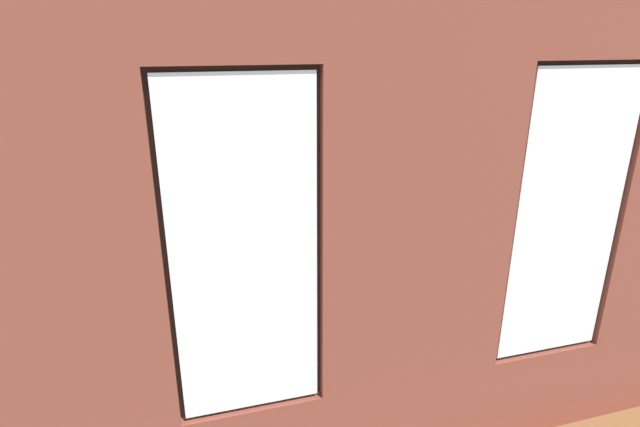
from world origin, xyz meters
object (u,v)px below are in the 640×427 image
object	(u,v)px
coffee_table	(325,265)
potted_plant_corner_near_left	(409,173)
media_console	(86,281)
couch_by_window	(286,383)
potted_plant_foreground_right	(121,194)
potted_plant_between_couches	(440,333)
table_plant_small	(348,245)
papasan_chair	(278,205)
tv_flatscreen	(77,228)
candle_jar	(310,256)
remote_silver	(335,263)
couch_left	(481,252)
potted_plant_mid_room_small	(328,233)
cup_ceramic	(325,258)

from	to	relation	value
coffee_table	potted_plant_corner_near_left	xyz separation A→B (m)	(-2.26, -2.44, 0.37)
media_console	couch_by_window	bearing A→B (deg)	126.61
potted_plant_foreground_right	media_console	bearing A→B (deg)	80.74
media_console	potted_plant_between_couches	bearing A→B (deg)	143.14
table_plant_small	papasan_chair	size ratio (longest dim) A/B	0.19
potted_plant_foreground_right	potted_plant_corner_near_left	xyz separation A→B (m)	(-4.72, -0.05, -0.03)
tv_flatscreen	candle_jar	bearing A→B (deg)	170.04
remote_silver	potted_plant_corner_near_left	bearing A→B (deg)	150.11
potted_plant_corner_near_left	remote_silver	bearing A→B (deg)	49.76
couch_left	potted_plant_mid_room_small	world-z (taller)	couch_left
cup_ceramic	potted_plant_between_couches	size ratio (longest dim) A/B	0.10
potted_plant_between_couches	potted_plant_foreground_right	xyz separation A→B (m)	(2.96, -4.29, 0.26)
cup_ceramic	potted_plant_mid_room_small	size ratio (longest dim) A/B	0.15
media_console	tv_flatscreen	size ratio (longest dim) A/B	0.79
coffee_table	papasan_chair	size ratio (longest dim) A/B	1.10
table_plant_small	couch_by_window	bearing A→B (deg)	58.94
couch_by_window	potted_plant_foreground_right	xyz separation A→B (m)	(1.56, -4.34, 0.44)
papasan_chair	potted_plant_foreground_right	xyz separation A→B (m)	(2.33, -0.21, 0.32)
potted_plant_foreground_right	potted_plant_corner_near_left	bearing A→B (deg)	-179.39
potted_plant_foreground_right	potted_plant_corner_near_left	world-z (taller)	potted_plant_foreground_right
couch_by_window	potted_plant_mid_room_small	size ratio (longest dim) A/B	3.41
tv_flatscreen	potted_plant_mid_room_small	bearing A→B (deg)	-170.68
cup_ceramic	potted_plant_between_couches	xyz separation A→B (m)	(-0.50, 1.89, 0.04)
coffee_table	candle_jar	xyz separation A→B (m)	(0.16, -0.10, 0.11)
table_plant_small	cup_ceramic	bearing A→B (deg)	21.63
candle_jar	remote_silver	bearing A→B (deg)	139.41
potted_plant_corner_near_left	potted_plant_mid_room_small	distance (m)	2.38
cup_ceramic	tv_flatscreen	bearing A→B (deg)	-11.37
media_console	remote_silver	bearing A→B (deg)	166.80
remote_silver	potted_plant_between_couches	distance (m)	1.82
tv_flatscreen	remote_silver	bearing A→B (deg)	166.75
candle_jar	papasan_chair	bearing A→B (deg)	-90.55
media_console	potted_plant_mid_room_small	bearing A→B (deg)	-170.63
couch_by_window	coffee_table	distance (m)	2.15
tv_flatscreen	media_console	bearing A→B (deg)	90.00
couch_by_window	potted_plant_foreground_right	world-z (taller)	potted_plant_foreground_right
candle_jar	potted_plant_between_couches	bearing A→B (deg)	108.28
tv_flatscreen	potted_plant_corner_near_left	bearing A→B (deg)	-159.41
couch_by_window	couch_left	world-z (taller)	same
papasan_chair	potted_plant_mid_room_small	distance (m)	1.22
tv_flatscreen	potted_plant_between_couches	distance (m)	4.10
tv_flatscreen	potted_plant_foreground_right	bearing A→B (deg)	-99.27
table_plant_small	remote_silver	xyz separation A→B (m)	(0.25, 0.25, -0.11)
coffee_table	cup_ceramic	size ratio (longest dim) A/B	14.88
couch_left	candle_jar	size ratio (longest dim) A/B	19.09
tv_flatscreen	potted_plant_mid_room_small	xyz separation A→B (m)	(-3.12, -0.51, -0.60)
couch_by_window	remote_silver	size ratio (longest dim) A/B	11.28
candle_jar	potted_plant_mid_room_small	world-z (taller)	potted_plant_mid_room_small
table_plant_small	tv_flatscreen	world-z (taller)	tv_flatscreen
potted_plant_foreground_right	potted_plant_corner_near_left	distance (m)	4.72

